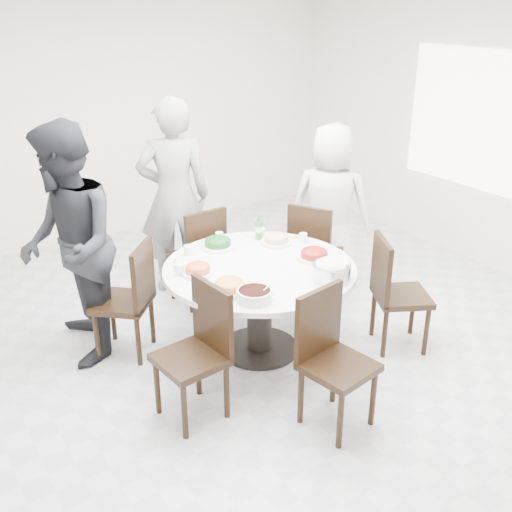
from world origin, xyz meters
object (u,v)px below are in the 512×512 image
soup_bowl (254,295)px  diner_middle (174,197)px  chair_nw (122,300)px  beverage_bottle (259,227)px  chair_ne (316,249)px  dining_table (259,309)px  chair_n (196,254)px  chair_sw (190,356)px  chair_s (339,364)px  chair_se (402,294)px  diner_left (69,247)px  diner_right (330,207)px  rice_bowl (331,272)px

soup_bowl → diner_middle: bearing=80.6°
chair_nw → beverage_bottle: beverage_bottle is taller
chair_ne → dining_table: bearing=88.7°
chair_n → diner_middle: 0.59m
soup_bowl → chair_nw: bearing=120.0°
chair_n → chair_sw: bearing=57.2°
chair_s → dining_table: bearing=76.1°
chair_s → diner_middle: (0.05, 2.47, 0.46)m
chair_ne → chair_nw: bearing=59.4°
chair_ne → chair_sw: (-1.84, -0.98, 0.00)m
chair_s → beverage_bottle: bearing=66.1°
chair_s → chair_se: 1.19m
chair_n → diner_left: diner_left is taller
chair_se → diner_left: (-2.24, 1.31, 0.47)m
beverage_bottle → diner_left: bearing=170.5°
diner_right → chair_nw: bearing=52.6°
chair_s → rice_bowl: chair_s is taller
diner_middle → beverage_bottle: size_ratio=8.86×
chair_n → diner_left: size_ratio=0.51×
dining_table → chair_se: bearing=-29.4°
diner_right → beverage_bottle: (-0.95, -0.18, 0.05)m
chair_se → soup_bowl: (-1.34, 0.12, 0.31)m
chair_sw → beverage_bottle: 1.53m
soup_bowl → dining_table: bearing=52.9°
diner_middle → chair_se: bearing=139.0°
chair_nw → diner_middle: size_ratio=0.51×
chair_nw → diner_right: 2.21m
chair_s → beverage_bottle: (0.39, 1.54, 0.38)m
chair_nw → chair_ne: bearing=131.3°
chair_se → soup_bowl: size_ratio=3.80×
chair_ne → rice_bowl: 1.28m
diner_right → diner_middle: diner_middle is taller
diner_right → soup_bowl: size_ratio=6.47×
chair_sw → beverage_bottle: (1.16, 0.93, 0.38)m
chair_nw → chair_se: bearing=101.7°
chair_nw → beverage_bottle: 1.29m
chair_ne → beverage_bottle: (-0.68, -0.06, 0.38)m
chair_n → beverage_bottle: beverage_bottle is taller
soup_bowl → beverage_bottle: 1.13m
chair_n → diner_middle: (-0.02, 0.36, 0.46)m
chair_nw → rice_bowl: (1.23, -1.05, 0.34)m
chair_ne → chair_n: bearing=33.5°
chair_sw → rice_bowl: 1.21m
chair_s → diner_right: diner_right is taller
chair_nw → chair_sw: (0.07, -1.01, 0.00)m
diner_right → rice_bowl: 1.49m
diner_left → chair_se: bearing=71.5°
chair_nw → soup_bowl: 1.21m
chair_sw → beverage_bottle: bearing=122.4°
chair_ne → beverage_bottle: 0.79m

